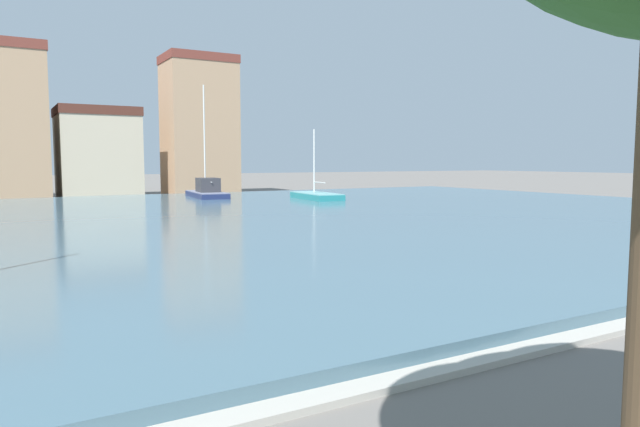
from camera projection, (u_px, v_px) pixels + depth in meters
harbor_water at (93, 226)px, 27.89m from camera, size 82.62×45.44×0.36m
quay_edge_coping at (343, 394)px, 8.07m from camera, size 82.62×0.50×0.12m
sailboat_navy at (206, 193)px, 47.61m from camera, size 2.93×7.70×9.62m
sailboat_teal at (313, 198)px, 45.46m from camera, size 2.65×6.83×5.86m
townhouse_corner_house at (98, 153)px, 51.99m from camera, size 6.93×6.67×8.15m
townhouse_wide_warehouse at (199, 126)px, 55.62m from camera, size 6.64×5.38×13.50m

